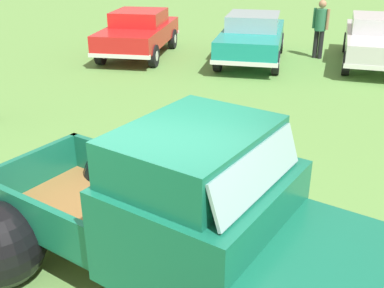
{
  "coord_description": "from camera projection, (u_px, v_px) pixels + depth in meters",
  "views": [
    {
      "loc": [
        1.57,
        -3.77,
        3.44
      ],
      "look_at": [
        0.0,
        1.51,
        0.98
      ],
      "focal_mm": 42.51,
      "sensor_mm": 36.0,
      "label": 1
    }
  ],
  "objects": [
    {
      "name": "ground_plane",
      "position": [
        154.0,
        276.0,
        5.11
      ],
      "size": [
        80.0,
        80.0,
        0.0
      ],
      "primitive_type": "plane",
      "color": "#609347"
    },
    {
      "name": "spectator_0",
      "position": [
        320.0,
        25.0,
        14.25
      ],
      "size": [
        0.52,
        0.44,
        1.8
      ],
      "rotation": [
        0.0,
        0.0,
        1.18
      ],
      "color": "black",
      "rests_on": "ground"
    },
    {
      "name": "show_car_2",
      "position": [
        378.0,
        38.0,
        13.62
      ],
      "size": [
        1.93,
        4.72,
        1.43
      ],
      "rotation": [
        0.0,
        0.0,
        -1.59
      ],
      "color": "black",
      "rests_on": "ground"
    },
    {
      "name": "vintage_pickup_truck",
      "position": [
        181.0,
        231.0,
        4.6
      ],
      "size": [
        4.98,
        3.75,
        1.96
      ],
      "rotation": [
        0.0,
        0.0,
        -0.3
      ],
      "color": "black",
      "rests_on": "ground"
    },
    {
      "name": "show_car_0",
      "position": [
        139.0,
        32.0,
        14.68
      ],
      "size": [
        2.3,
        4.33,
        1.43
      ],
      "rotation": [
        0.0,
        0.0,
        -1.46
      ],
      "color": "black",
      "rests_on": "ground"
    },
    {
      "name": "show_car_1",
      "position": [
        252.0,
        36.0,
        14.0
      ],
      "size": [
        2.15,
        4.56,
        1.43
      ],
      "rotation": [
        0.0,
        0.0,
        -1.5
      ],
      "color": "black",
      "rests_on": "ground"
    }
  ]
}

